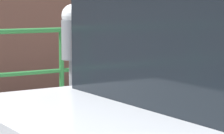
{
  "coord_description": "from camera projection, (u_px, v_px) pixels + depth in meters",
  "views": [
    {
      "loc": [
        -1.99,
        -2.99,
        1.6
      ],
      "look_at": [
        0.23,
        0.54,
        1.08
      ],
      "focal_mm": 84.46,
      "sensor_mm": 36.0,
      "label": 1
    }
  ],
  "objects": [
    {
      "name": "pedestrian_at_meter",
      "position": [
        136.0,
        71.0,
        4.27
      ],
      "size": [
        0.59,
        0.66,
        1.59
      ],
      "rotation": [
        0.0,
        0.0,
        -2.88
      ],
      "color": "#1E233F",
      "rests_on": "sidewalk_curb"
    },
    {
      "name": "parking_meter",
      "position": [
        74.0,
        57.0,
        3.87
      ],
      "size": [
        0.18,
        0.19,
        1.44
      ],
      "rotation": [
        0.0,
        0.0,
        3.2
      ],
      "color": "slate",
      "rests_on": "sidewalk_curb"
    }
  ]
}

